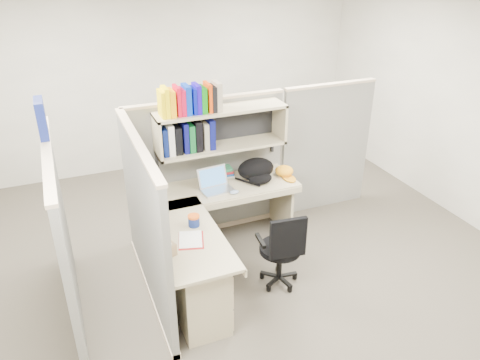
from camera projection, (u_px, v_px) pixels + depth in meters
name	position (u px, v px, depth m)	size (l,w,h in m)	color
ground	(237.00, 272.00, 4.91)	(6.00, 6.00, 0.00)	#3B352D
room_shell	(237.00, 126.00, 4.18)	(6.00, 6.00, 6.00)	#A8A497
cubicle	(187.00, 183.00, 4.75)	(3.79, 1.84, 1.95)	#5E5E59
desk	(208.00, 262.00, 4.34)	(1.74, 1.75, 0.73)	gray
laptop	(217.00, 181.00, 4.92)	(0.33, 0.33, 0.24)	silver
backpack	(258.00, 171.00, 5.13)	(0.41, 0.32, 0.24)	black
orange_cap	(284.00, 171.00, 5.28)	(0.20, 0.24, 0.11)	orange
snack_canister	(194.00, 220.00, 4.33)	(0.11, 0.11, 0.11)	navy
tissue_box	(168.00, 246.00, 3.91)	(0.11, 0.11, 0.17)	#957954
mouse	(234.00, 192.00, 4.91)	(0.10, 0.07, 0.04)	#859BBD
paper_cup	(216.00, 178.00, 5.14)	(0.07, 0.07, 0.10)	white
book_stack	(225.00, 171.00, 5.29)	(0.16, 0.21, 0.10)	gray
loose_paper	(190.00, 239.00, 4.15)	(0.20, 0.27, 0.00)	white
task_chair	(281.00, 260.00, 4.59)	(0.46, 0.43, 0.86)	black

